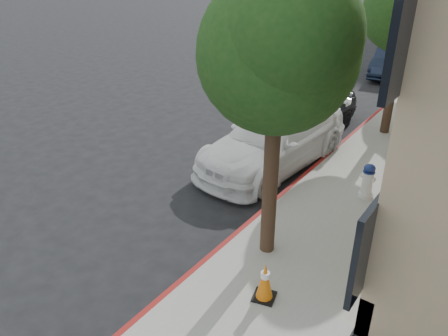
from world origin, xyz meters
name	(u,v)px	position (x,y,z in m)	size (l,w,h in m)	color
ground	(213,180)	(0.00, 0.00, 0.00)	(120.00, 120.00, 0.00)	black
sidewalk	(432,107)	(3.60, 10.00, 0.07)	(3.20, 50.00, 0.15)	gray
curb_strip	(393,100)	(2.06, 10.00, 0.07)	(0.12, 50.00, 0.15)	maroon
tree_near	(279,53)	(2.93, -2.01, 4.27)	(2.92, 2.82, 5.62)	black
tree_mid	(407,9)	(2.93, 5.99, 4.16)	(2.77, 2.64, 5.43)	black
police_car	(274,139)	(0.86, 1.87, 0.82)	(2.85, 5.82, 1.78)	white
parked_car_mid	(313,111)	(0.62, 5.00, 0.73)	(1.73, 4.31, 1.47)	#202328
parked_car_far	(393,60)	(0.69, 14.21, 0.75)	(1.59, 4.57, 1.50)	black
fire_hydrant	(368,181)	(3.87, 1.32, 0.60)	(0.39, 0.35, 0.92)	silver
traffic_cone	(265,281)	(3.60, -3.28, 0.53)	(0.49, 0.49, 0.77)	black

